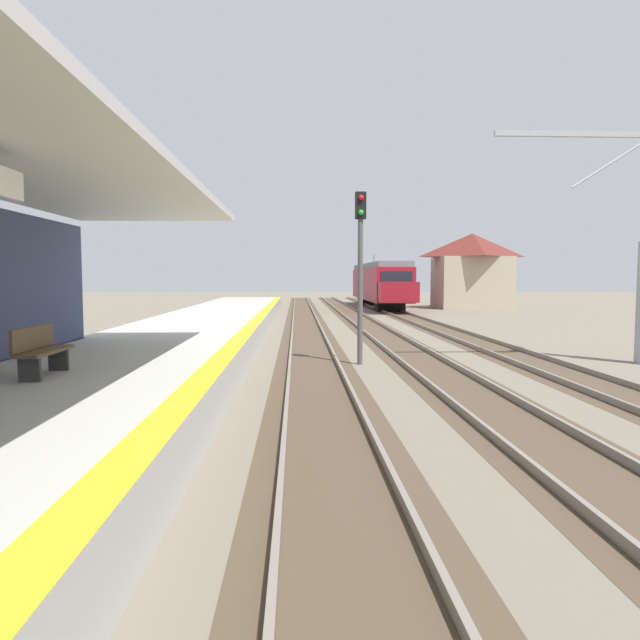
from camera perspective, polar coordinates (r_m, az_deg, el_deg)
name	(u,v)px	position (r m, az deg, el deg)	size (l,w,h in m)	color
station_platform	(100,389)	(12.36, -20.70, -6.35)	(5.00, 80.00, 0.91)	#B7B5AD
track_pair_nearest_platform	(316,374)	(15.76, -0.40, -5.33)	(2.34, 120.00, 0.16)	#4C3D2D
track_pair_middle	(441,374)	(16.23, 11.74, -5.14)	(2.34, 120.00, 0.16)	#4C3D2D
track_pair_far_side	(564,373)	(17.36, 22.72, -4.77)	(2.34, 120.00, 0.16)	#4C3D2D
approaching_train	(380,283)	(51.61, 5.85, 3.64)	(2.93, 19.60, 4.76)	maroon
rail_signal_post	(360,259)	(17.73, 3.96, 5.92)	(0.32, 0.34, 5.20)	#4C4C4C
catenary_pylon_far_side	(639,246)	(20.25, 28.66, 6.36)	(5.00, 0.40, 7.50)	#9EA3A8
platform_bench	(40,349)	(11.51, -25.63, -2.61)	(0.45, 1.60, 0.88)	brown
distant_trackside_house	(472,269)	(51.98, 14.58, 4.81)	(6.60, 5.28, 6.40)	tan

